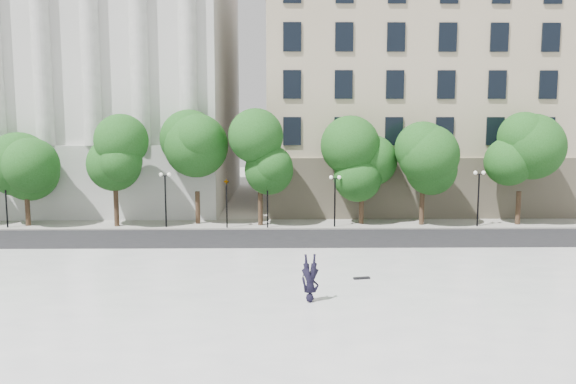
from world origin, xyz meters
name	(u,v)px	position (x,y,z in m)	size (l,w,h in m)	color
ground	(190,353)	(0.00, 0.00, 0.00)	(160.00, 160.00, 0.00)	#B3B1A9
plaza	(202,317)	(0.00, 3.00, 0.23)	(44.00, 22.00, 0.45)	white
street	(234,241)	(0.00, 18.00, 0.01)	(60.00, 8.00, 0.02)	black
far_sidewalk	(240,224)	(0.00, 24.00, 0.06)	(60.00, 4.00, 0.12)	#B1AEA3
building_west	(77,70)	(-17.00, 38.57, 12.89)	(31.50, 27.65, 25.60)	silver
building_east	(448,89)	(20.00, 38.91, 11.14)	(36.00, 26.15, 23.00)	#BFAE91
traffic_light_west	(226,180)	(-0.84, 22.30, 3.66)	(0.65, 1.70, 4.17)	black
traffic_light_east	(267,178)	(2.14, 22.30, 3.75)	(0.68, 1.92, 4.26)	black
person_lying	(310,295)	(4.29, 4.10, 0.72)	(0.72, 0.47, 1.97)	black
skateboard	(362,278)	(6.90, 7.45, 0.49)	(0.79, 0.20, 0.08)	black
street_trees	(259,162)	(1.48, 23.48, 4.88)	(47.03, 4.98, 7.47)	#382619
lamp_posts	(244,189)	(0.44, 22.60, 2.91)	(35.54, 0.28, 4.46)	black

